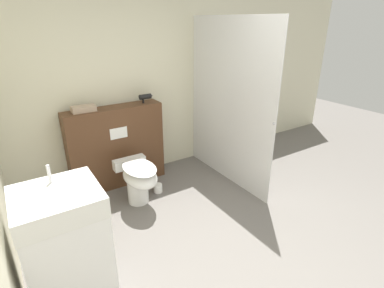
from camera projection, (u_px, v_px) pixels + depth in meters
ground_plane at (253, 277)px, 2.61m from camera, size 12.00×12.00×0.00m
wall_back at (134, 86)px, 4.01m from camera, size 8.00×0.06×2.50m
partition_panel at (117, 147)px, 3.93m from camera, size 1.24×0.28×1.07m
shower_glass at (228, 104)px, 3.88m from camera, size 0.04×1.65×2.13m
toilet at (138, 178)px, 3.54m from camera, size 0.40×0.66×0.52m
sink_vanity at (67, 250)px, 2.21m from camera, size 0.57×0.54×1.15m
hair_drier at (146, 97)px, 3.91m from camera, size 0.19×0.07×0.11m
folded_towel at (84, 109)px, 3.54m from camera, size 0.27×0.15×0.07m
spare_toilet_roll at (158, 188)px, 3.89m from camera, size 0.11×0.11×0.11m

